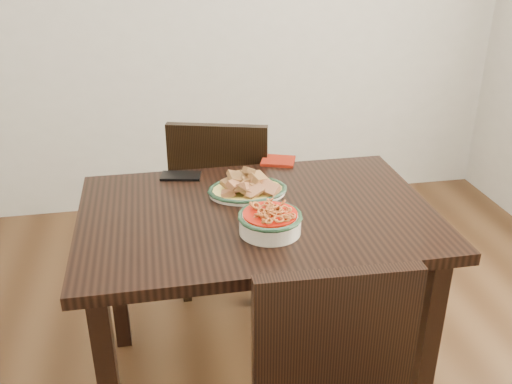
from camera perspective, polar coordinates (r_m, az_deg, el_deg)
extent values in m
cube|color=black|center=(1.95, 0.11, -2.38)|extent=(1.20, 0.80, 0.04)
cube|color=black|center=(2.06, 16.71, -14.42)|extent=(0.06, 0.06, 0.71)
cube|color=black|center=(2.39, -13.81, -7.83)|extent=(0.06, 0.06, 0.71)
cube|color=black|center=(2.53, 10.40, -5.52)|extent=(0.06, 0.06, 0.71)
cube|color=black|center=(2.69, -3.06, -1.29)|extent=(0.52, 0.52, 0.04)
cube|color=black|center=(2.93, 0.82, -3.88)|extent=(0.04, 0.04, 0.41)
cube|color=black|center=(2.97, -5.74, -3.56)|extent=(0.04, 0.04, 0.41)
cube|color=black|center=(2.64, 0.22, -7.48)|extent=(0.04, 0.04, 0.41)
cube|color=black|center=(2.68, -7.09, -7.05)|extent=(0.04, 0.04, 0.41)
cube|color=black|center=(2.42, -3.83, 1.78)|extent=(0.41, 0.15, 0.44)
cube|color=black|center=(1.50, 7.90, -14.95)|extent=(0.42, 0.06, 0.44)
ellipsoid|color=beige|center=(2.05, -0.86, 0.06)|extent=(0.28, 0.21, 0.02)
ellipsoid|color=gold|center=(2.05, -0.86, 0.22)|extent=(0.27, 0.20, 0.01)
torus|color=#16321F|center=(2.05, -0.86, 0.27)|extent=(0.22, 0.22, 0.01)
cylinder|color=beige|center=(1.79, 1.41, -3.15)|extent=(0.20, 0.20, 0.06)
torus|color=#193822|center=(1.78, 1.42, -2.42)|extent=(0.21, 0.21, 0.02)
cylinder|color=#AE1508|center=(1.78, 1.42, -2.27)|extent=(0.17, 0.17, 0.01)
cube|color=black|center=(2.21, -7.52, 1.61)|extent=(0.16, 0.11, 0.01)
cube|color=maroon|center=(2.33, 2.23, 3.13)|extent=(0.16, 0.15, 0.01)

